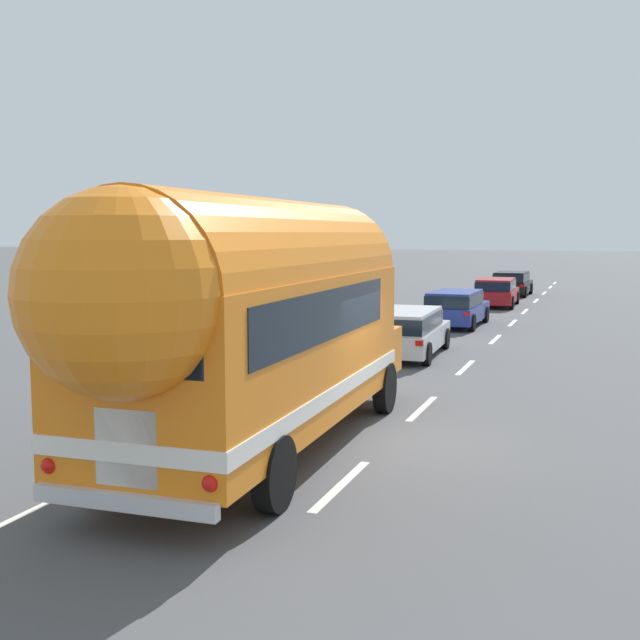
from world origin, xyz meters
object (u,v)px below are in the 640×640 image
painted_bus (252,315)px  car_third (496,290)px  car_lead (407,329)px  car_fourth (512,282)px  car_second (456,306)px

painted_bus → car_third: size_ratio=2.30×
car_lead → car_fourth: same height
painted_bus → car_second: painted_bus is taller
car_fourth → car_second: bearing=-91.2°
car_lead → car_second: bearing=90.0°
car_third → car_second: bearing=-92.4°
car_second → car_third: (0.37, 8.81, -0.00)m
painted_bus → car_second: bearing=90.7°
car_lead → painted_bus: bearing=-88.8°
painted_bus → car_lead: size_ratio=2.20×
car_lead → car_fourth: bearing=89.2°
car_lead → car_second: 7.86m
car_third → car_fourth: same height
painted_bus → car_third: (0.13, 27.75, -1.52)m
car_second → car_lead: bearing=-90.0°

